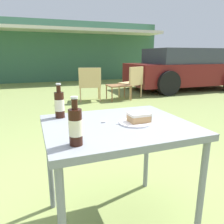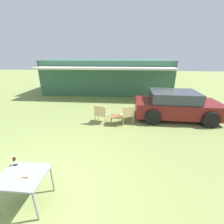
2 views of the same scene
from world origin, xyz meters
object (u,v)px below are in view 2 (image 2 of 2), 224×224
(parked_car, at_px, (175,105))
(wicker_chair_cushioned, at_px, (101,113))
(cake_on_plate, at_px, (26,176))
(cola_bottle_near, at_px, (15,161))
(wicker_chair_plain, at_px, (127,114))
(garden_side_table, at_px, (117,117))
(patio_table, at_px, (23,178))

(parked_car, xyz_separation_m, wicker_chair_cushioned, (-3.56, -0.84, -0.20))
(wicker_chair_cushioned, relative_size, cake_on_plate, 4.20)
(cola_bottle_near, bearing_deg, wicker_chair_plain, 58.06)
(garden_side_table, height_order, cola_bottle_near, cola_bottle_near)
(wicker_chair_cushioned, xyz_separation_m, wicker_chair_plain, (1.21, -0.01, 0.01))
(patio_table, height_order, cake_on_plate, cake_on_plate)
(wicker_chair_cushioned, bearing_deg, patio_table, 89.55)
(cola_bottle_near, bearing_deg, cake_on_plate, -34.34)
(cake_on_plate, bearing_deg, cola_bottle_near, 145.66)
(wicker_chair_plain, distance_m, cake_on_plate, 4.69)
(cake_on_plate, bearing_deg, parked_car, 49.39)
(wicker_chair_plain, bearing_deg, patio_table, 36.92)
(patio_table, distance_m, cola_bottle_near, 0.45)
(cake_on_plate, bearing_deg, wicker_chair_cushioned, 79.34)
(parked_car, height_order, cola_bottle_near, parked_car)
(garden_side_table, xyz_separation_m, cake_on_plate, (-1.55, -4.13, 0.42))
(wicker_chair_cushioned, relative_size, patio_table, 0.95)
(wicker_chair_cushioned, bearing_deg, cola_bottle_near, 84.42)
(patio_table, bearing_deg, wicker_chair_cushioned, 77.67)
(garden_side_table, relative_size, cake_on_plate, 2.86)
(parked_car, bearing_deg, wicker_chair_plain, -158.36)
(cake_on_plate, xyz_separation_m, cola_bottle_near, (-0.44, 0.30, 0.07))
(parked_car, relative_size, cola_bottle_near, 16.99)
(wicker_chair_cushioned, bearing_deg, garden_side_table, -176.53)
(parked_car, bearing_deg, patio_table, -129.88)
(parked_car, height_order, wicker_chair_cushioned, parked_car)
(parked_car, relative_size, garden_side_table, 6.86)
(garden_side_table, height_order, cake_on_plate, cake_on_plate)
(parked_car, distance_m, patio_table, 6.75)
(parked_car, bearing_deg, wicker_chair_cushioned, -165.03)
(wicker_chair_plain, relative_size, cake_on_plate, 4.20)
(patio_table, relative_size, cola_bottle_near, 3.82)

